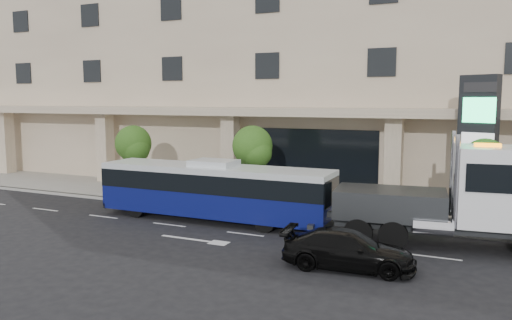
{
  "coord_description": "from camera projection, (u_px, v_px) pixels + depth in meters",
  "views": [
    {
      "loc": [
        9.3,
        -20.87,
        5.89
      ],
      "look_at": [
        -1.06,
        2.0,
        2.87
      ],
      "focal_mm": 35.0,
      "sensor_mm": 36.0,
      "label": 1
    }
  ],
  "objects": [
    {
      "name": "ground",
      "position": [
        259.0,
        226.0,
        23.39
      ],
      "size": [
        120.0,
        120.0,
        0.0
      ],
      "primitive_type": "plane",
      "color": "black",
      "rests_on": "ground"
    },
    {
      "name": "sidewalk",
      "position": [
        295.0,
        205.0,
        27.9
      ],
      "size": [
        120.0,
        6.0,
        0.15
      ],
      "primitive_type": "cube",
      "color": "gray",
      "rests_on": "ground"
    },
    {
      "name": "curb",
      "position": [
        275.0,
        216.0,
        25.19
      ],
      "size": [
        120.0,
        0.3,
        0.15
      ],
      "primitive_type": "cube",
      "color": "gray",
      "rests_on": "ground"
    },
    {
      "name": "convention_center",
      "position": [
        346.0,
        43.0,
        36.15
      ],
      "size": [
        60.0,
        17.6,
        20.0
      ],
      "color": "tan",
      "rests_on": "ground"
    },
    {
      "name": "tree_left",
      "position": [
        134.0,
        146.0,
        30.35
      ],
      "size": [
        2.27,
        2.2,
        4.22
      ],
      "color": "#422B19",
      "rests_on": "sidewalk"
    },
    {
      "name": "tree_mid",
      "position": [
        253.0,
        149.0,
        27.06
      ],
      "size": [
        2.28,
        2.2,
        4.38
      ],
      "color": "#422B19",
      "rests_on": "sidewalk"
    },
    {
      "name": "tree_right",
      "position": [
        485.0,
        164.0,
        22.37
      ],
      "size": [
        2.1,
        2.0,
        4.04
      ],
      "color": "#422B19",
      "rests_on": "sidewalk"
    },
    {
      "name": "city_bus",
      "position": [
        214.0,
        190.0,
        24.38
      ],
      "size": [
        11.84,
        2.54,
        3.0
      ],
      "rotation": [
        0.0,
        0.0,
        0.0
      ],
      "color": "black",
      "rests_on": "ground"
    },
    {
      "name": "tow_truck",
      "position": [
        460.0,
        201.0,
        19.81
      ],
      "size": [
        10.22,
        3.44,
        4.63
      ],
      "rotation": [
        0.0,
        0.0,
        0.11
      ],
      "color": "#2D3033",
      "rests_on": "ground"
    },
    {
      "name": "black_sedan",
      "position": [
        348.0,
        250.0,
        17.48
      ],
      "size": [
        4.78,
        2.3,
        1.34
      ],
      "primitive_type": "imported",
      "rotation": [
        0.0,
        0.0,
        1.66
      ],
      "color": "black",
      "rests_on": "ground"
    },
    {
      "name": "signage_pylon",
      "position": [
        477.0,
        149.0,
        23.21
      ],
      "size": [
        1.81,
        1.26,
        6.9
      ],
      "rotation": [
        0.0,
        0.0,
        -0.41
      ],
      "color": "black",
      "rests_on": "sidewalk"
    }
  ]
}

